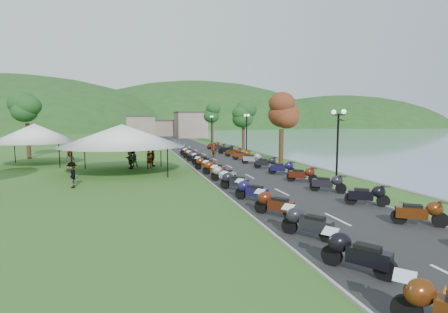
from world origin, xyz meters
TOP-DOWN VIEW (x-y plane):
  - road at (0.00, 40.00)m, footprint 7.00×120.00m
  - hills_backdrop at (0.00, 200.00)m, footprint 360.00×120.00m
  - far_building at (-2.00, 85.00)m, footprint 18.00×16.00m
  - moto_row_left at (-2.50, 18.69)m, footprint 2.60×41.66m
  - moto_row_right at (2.72, 25.59)m, footprint 2.60×43.79m
  - vendor_tent_main at (-9.49, 26.48)m, footprint 6.71×6.71m
  - vendor_tent_side at (-17.70, 33.52)m, footprint 5.11×5.11m
  - tree_lakeside at (5.11, 27.70)m, footprint 2.84×2.84m
  - pedestrian_a at (-7.26, 28.58)m, footprint 0.81×0.75m
  - pedestrian_b at (-8.63, 30.05)m, footprint 0.84×0.64m
  - pedestrian_c at (-12.48, 20.64)m, footprint 0.68×1.16m
  - traffic_cone_near at (-1.53, 3.09)m, footprint 0.31×0.31m

SIDE VIEW (x-z plane):
  - hills_backdrop at x=0.00m, z-range -38.00..38.00m
  - pedestrian_a at x=-7.26m, z-range -0.90..0.90m
  - pedestrian_b at x=-8.63m, z-range -0.77..0.77m
  - pedestrian_c at x=-12.48m, z-range -0.84..0.84m
  - road at x=0.00m, z-range 0.00..0.02m
  - traffic_cone_near at x=-1.53m, z-range 0.00..0.49m
  - moto_row_left at x=-2.50m, z-range 0.00..1.10m
  - moto_row_right at x=2.72m, z-range 0.00..1.10m
  - vendor_tent_main at x=-9.49m, z-range 0.00..4.00m
  - vendor_tent_side at x=-17.70m, z-range 0.00..4.00m
  - far_building at x=-2.00m, z-range 0.00..5.00m
  - tree_lakeside at x=5.11m, z-range 0.00..7.90m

